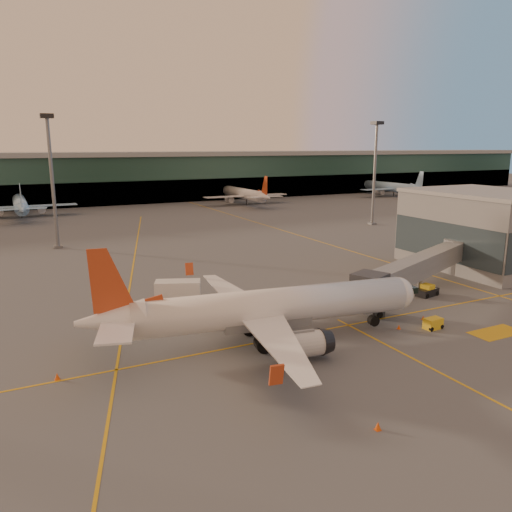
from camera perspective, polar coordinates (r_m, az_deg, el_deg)
name	(u,v)px	position (r m, az deg, el deg)	size (l,w,h in m)	color
ground	(338,349)	(51.10, 9.35, -10.43)	(600.00, 600.00, 0.00)	#4C4F54
taxi_markings	(150,264)	(87.21, -12.06, -0.87)	(100.12, 173.00, 0.01)	gold
terminal	(96,178)	(182.19, -17.79, 8.46)	(400.00, 20.00, 17.60)	#19382D
gate_building	(484,229)	(90.49, 24.65, 2.80)	(18.40, 22.40, 12.60)	slate
mast_west_near	(52,172)	(104.32, -22.33, 8.89)	(2.40, 2.40, 25.60)	slate
mast_east_near	(375,166)	(129.97, 13.44, 10.01)	(2.40, 2.40, 25.60)	slate
distant_aircraft_row	(37,216)	(157.30, -23.77, 4.23)	(290.00, 34.00, 13.00)	#94C6F8
main_airplane	(264,309)	(50.96, 0.89, -6.09)	(35.83, 32.44, 10.83)	white
jet_bridge	(425,265)	(71.90, 18.71, -1.00)	(30.25, 14.90, 5.51)	slate
catering_truck	(179,295)	(60.29, -8.84, -4.46)	(5.76, 4.09, 4.10)	#9F2816
gpu_cart	(433,324)	(58.79, 19.59, -7.29)	(2.13, 1.34, 1.21)	gold
pushback_tug	(427,291)	(71.01, 19.00, -3.82)	(3.35, 2.20, 1.59)	black
cone_nose	(423,318)	(61.47, 18.56, -6.70)	(0.39, 0.39, 0.49)	#DF4D0B
cone_tail	(57,376)	(47.47, -21.77, -12.67)	(0.49, 0.49, 0.62)	#DF4D0B
cone_wing_right	(378,426)	(38.41, 13.76, -18.36)	(0.48, 0.48, 0.62)	#DF4D0B
cone_wing_left	(198,297)	(66.18, -6.64, -4.71)	(0.46, 0.46, 0.58)	#DF4D0B
cone_fwd	(399,327)	(57.66, 16.02, -7.80)	(0.40, 0.40, 0.50)	#DF4D0B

